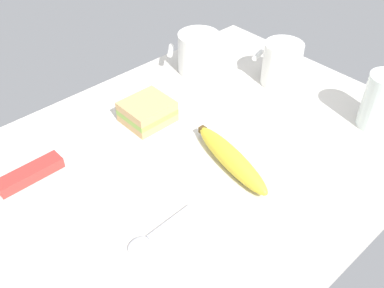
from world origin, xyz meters
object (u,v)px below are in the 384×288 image
at_px(sandwich_main, 147,112).
at_px(snack_bar, 30,174).
at_px(banana, 231,159).
at_px(coffee_mug_black, 282,63).
at_px(coffee_mug_milky, 198,52).
at_px(spoon, 151,235).
at_px(glass_of_milk, 380,104).

bearing_deg(sandwich_main, snack_bar, -2.03).
bearing_deg(banana, coffee_mug_black, -157.52).
bearing_deg(snack_bar, coffee_mug_milky, -172.64).
bearing_deg(spoon, coffee_mug_black, -163.72).
relative_size(coffee_mug_black, sandwich_main, 1.17).
height_order(sandwich_main, spoon, sandwich_main).
xyz_separation_m(coffee_mug_milky, banana, (0.18, 0.28, -0.03)).
xyz_separation_m(sandwich_main, banana, (-0.02, 0.21, -0.00)).
height_order(coffee_mug_black, snack_bar, coffee_mug_black).
bearing_deg(snack_bar, banana, 141.59).
bearing_deg(snack_bar, spoon, 106.62).
height_order(sandwich_main, banana, sandwich_main).
xyz_separation_m(coffee_mug_milky, glass_of_milk, (-0.11, 0.39, 0.00)).
distance_m(coffee_mug_milky, banana, 0.33).
bearing_deg(banana, sandwich_main, -83.10).
bearing_deg(spoon, glass_of_milk, 170.32).
relative_size(coffee_mug_black, spoon, 0.86).
distance_m(coffee_mug_black, coffee_mug_milky, 0.19).
distance_m(sandwich_main, glass_of_milk, 0.45).
bearing_deg(banana, spoon, 7.05).
height_order(coffee_mug_milky, sandwich_main, coffee_mug_milky).
relative_size(sandwich_main, snack_bar, 0.80).
relative_size(spoon, snack_bar, 1.09).
height_order(coffee_mug_milky, glass_of_milk, glass_of_milk).
distance_m(banana, spoon, 0.20).
height_order(banana, spoon, banana).
bearing_deg(banana, snack_bar, -37.92).
relative_size(glass_of_milk, banana, 0.56).
relative_size(coffee_mug_milky, glass_of_milk, 0.99).
xyz_separation_m(glass_of_milk, snack_bar, (0.57, -0.32, -0.04)).
xyz_separation_m(coffee_mug_black, sandwich_main, (0.30, -0.09, -0.03)).
height_order(spoon, snack_bar, snack_bar).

